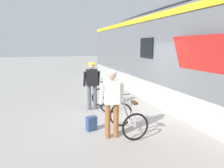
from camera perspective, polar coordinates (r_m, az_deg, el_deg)
The scene contains 8 objects.
ground_plane at distance 7.60m, azimuth 3.93°, elevation -7.98°, with size 80.00×80.00×0.00m, color #A09E99.
train_car at distance 9.07m, azimuth 20.70°, elevation 7.02°, with size 3.29×19.29×3.88m.
cyclist_near_in_dark at distance 7.96m, azimuth -5.28°, elevation 0.67°, with size 0.62×0.32×1.76m.
cyclist_far_in_white at distance 5.49m, azimuth -0.04°, elevation -3.63°, with size 0.63×0.34×1.76m.
bicycle_near_white at distance 8.08m, azimuth -1.88°, elevation -3.88°, with size 0.78×1.11×0.99m.
bicycle_far_silver at distance 5.98m, azimuth 4.13°, elevation -9.03°, with size 0.72×1.08×0.99m.
backpack_on_platform at distance 6.21m, azimuth -5.40°, elevation -10.26°, with size 0.28×0.18×0.40m, color navy.
water_bottle_near_the_bikes at distance 8.28m, azimuth 1.34°, elevation -5.67°, with size 0.07×0.07×0.20m, color silver.
Camera 1 is at (-2.66, -6.71, 2.37)m, focal length 34.92 mm.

